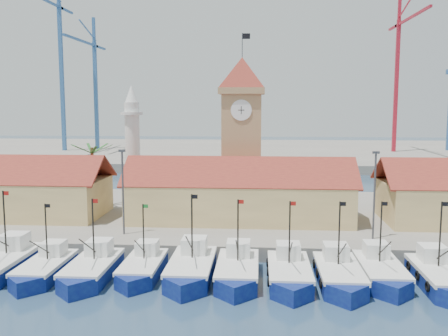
{
  "coord_description": "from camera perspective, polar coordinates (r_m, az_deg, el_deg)",
  "views": [
    {
      "loc": [
        2.28,
        -38.83,
        15.16
      ],
      "look_at": [
        -1.76,
        18.0,
        7.92
      ],
      "focal_mm": 40.0,
      "sensor_mm": 36.0,
      "label": 1
    }
  ],
  "objects": [
    {
      "name": "ground",
      "position": [
        41.75,
        0.67,
        -14.05
      ],
      "size": [
        400.0,
        400.0,
        0.0
      ],
      "primitive_type": "plane",
      "color": "#1B3248",
      "rests_on": "ground"
    },
    {
      "name": "quay",
      "position": [
        64.5,
        1.94,
        -5.67
      ],
      "size": [
        140.0,
        32.0,
        1.5
      ],
      "primitive_type": "cube",
      "color": "gray",
      "rests_on": "ground"
    },
    {
      "name": "terminal",
      "position": [
        149.52,
        3.17,
        1.8
      ],
      "size": [
        240.0,
        80.0,
        2.0
      ],
      "primitive_type": "cube",
      "color": "gray",
      "rests_on": "ground"
    },
    {
      "name": "boat_0",
      "position": [
        49.81,
        -24.08,
        -10.14
      ],
      "size": [
        3.81,
        10.43,
        7.89
      ],
      "color": "#0C125F",
      "rests_on": "ground"
    },
    {
      "name": "boat_1",
      "position": [
        47.45,
        -19.9,
        -10.94
      ],
      "size": [
        3.32,
        9.08,
        6.87
      ],
      "color": "#0C125F",
      "rests_on": "ground"
    },
    {
      "name": "boat_2",
      "position": [
        45.86,
        -14.95,
        -11.31
      ],
      "size": [
        3.57,
        9.79,
        7.41
      ],
      "color": "#0C125F",
      "rests_on": "ground"
    },
    {
      "name": "boat_3",
      "position": [
        45.6,
        -9.35,
        -11.35
      ],
      "size": [
        3.27,
        8.96,
        6.78
      ],
      "color": "#0C125F",
      "rests_on": "ground"
    },
    {
      "name": "boat_4",
      "position": [
        44.5,
        -3.82,
        -11.59
      ],
      "size": [
        3.76,
        10.31,
        7.8
      ],
      "color": "#0C125F",
      "rests_on": "ground"
    },
    {
      "name": "boat_5",
      "position": [
        43.94,
        1.53,
        -11.88
      ],
      "size": [
        3.58,
        9.82,
        7.43
      ],
      "color": "#0C125F",
      "rests_on": "ground"
    },
    {
      "name": "boat_6",
      "position": [
        43.7,
        7.5,
        -12.06
      ],
      "size": [
        3.57,
        9.78,
        7.4
      ],
      "color": "#0C125F",
      "rests_on": "ground"
    },
    {
      "name": "boat_7",
      "position": [
        44.09,
        13.08,
        -12.0
      ],
      "size": [
        3.59,
        9.83,
        7.44
      ],
      "color": "#0C125F",
      "rests_on": "ground"
    },
    {
      "name": "boat_8",
      "position": [
        45.85,
        17.57,
        -11.42
      ],
      "size": [
        3.51,
        9.61,
        7.27
      ],
      "color": "#0C125F",
      "rests_on": "ground"
    },
    {
      "name": "boat_9",
      "position": [
        46.04,
        23.63,
        -11.58
      ],
      "size": [
        3.65,
        10.01,
        7.57
      ],
      "color": "#0C125F",
      "rests_on": "ground"
    },
    {
      "name": "hall_center",
      "position": [
        59.92,
        1.82,
        -3.51
      ],
      "size": [
        27.04,
        10.13,
        7.61
      ],
      "color": "#E1C27B",
      "rests_on": "quay"
    },
    {
      "name": "clock_tower",
      "position": [
        64.94,
        2.05,
        4.41
      ],
      "size": [
        5.8,
        5.8,
        22.7
      ],
      "color": "#AA7F57",
      "rests_on": "quay"
    },
    {
      "name": "minaret",
      "position": [
        69.24,
        -10.41,
        2.62
      ],
      "size": [
        3.0,
        3.0,
        16.3
      ],
      "color": "silver",
      "rests_on": "quay"
    },
    {
      "name": "palm_tree",
      "position": [
        69.13,
        -14.78,
        -0.41
      ],
      "size": [
        5.6,
        5.03,
        8.39
      ],
      "color": "brown",
      "rests_on": "quay"
    },
    {
      "name": "lamp_posts",
      "position": [
        51.6,
        2.03,
        -2.45
      ],
      "size": [
        80.7,
        0.25,
        9.03
      ],
      "color": "#3F3F44",
      "rests_on": "quay"
    },
    {
      "name": "crane_blue_far",
      "position": [
        151.26,
        -18.31,
        12.06
      ],
      "size": [
        1.0,
        32.18,
        48.48
      ],
      "color": "#315F97",
      "rests_on": "terminal"
    },
    {
      "name": "crane_blue_near",
      "position": [
        153.42,
        -14.69,
        10.09
      ],
      "size": [
        1.0,
        33.13,
        38.48
      ],
      "color": "#315F97",
      "rests_on": "terminal"
    },
    {
      "name": "crane_red_right",
      "position": [
        147.36,
        19.37,
        11.13
      ],
      "size": [
        1.0,
        36.01,
        43.09
      ],
      "color": "#AD1A2B",
      "rests_on": "terminal"
    }
  ]
}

